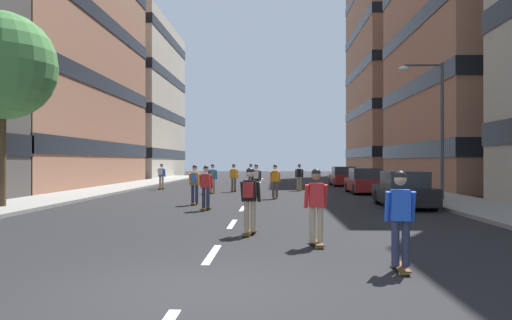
% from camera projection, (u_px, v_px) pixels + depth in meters
% --- Properties ---
extents(ground_plane, '(132.98, 132.98, 0.00)m').
position_uv_depth(ground_plane, '(252.00, 194.00, 29.55)').
color(ground_plane, black).
extents(sidewalk_left, '(3.43, 60.95, 0.14)m').
position_uv_depth(sidewalk_left, '(107.00, 190.00, 32.67)').
color(sidewalk_left, gray).
rests_on(sidewalk_left, ground_plane).
extents(sidewalk_right, '(3.43, 60.95, 0.14)m').
position_uv_depth(sidewalk_right, '(404.00, 190.00, 31.97)').
color(sidewalk_right, gray).
rests_on(sidewalk_right, ground_plane).
extents(lane_markings, '(0.16, 52.20, 0.01)m').
position_uv_depth(lane_markings, '(253.00, 193.00, 30.39)').
color(lane_markings, silver).
rests_on(lane_markings, ground_plane).
extents(building_left_far, '(13.37, 19.17, 18.77)m').
position_uv_depth(building_left_far, '(118.00, 100.00, 61.46)').
color(building_left_far, '#BCB29E').
rests_on(building_left_far, ground_plane).
extents(building_right_mid, '(13.37, 18.44, 22.72)m').
position_uv_depth(building_right_mid, '(502.00, 32.00, 36.49)').
color(building_right_mid, '#9E6B51').
rests_on(building_right_mid, ground_plane).
extents(building_right_far, '(13.37, 18.89, 29.60)m').
position_uv_depth(building_right_far, '(412.00, 54.00, 60.17)').
color(building_right_far, '#9E6B51').
rests_on(building_right_far, ground_plane).
extents(parked_car_near, '(1.82, 4.40, 1.52)m').
position_uv_depth(parked_car_near, '(343.00, 177.00, 39.26)').
color(parked_car_near, maroon).
rests_on(parked_car_near, ground_plane).
extents(parked_car_mid, '(1.82, 4.40, 1.52)m').
position_uv_depth(parked_car_mid, '(404.00, 191.00, 20.92)').
color(parked_car_mid, black).
rests_on(parked_car_mid, ground_plane).
extents(parked_car_far, '(1.82, 4.40, 1.52)m').
position_uv_depth(parked_car_far, '(364.00, 182.00, 30.04)').
color(parked_car_far, maroon).
rests_on(parked_car_far, ground_plane).
extents(street_tree_near, '(4.35, 4.35, 7.82)m').
position_uv_depth(street_tree_near, '(1.00, 66.00, 20.01)').
color(street_tree_near, '#4C3823').
rests_on(street_tree_near, sidewalk_left).
extents(streetlamp_right, '(2.13, 0.30, 6.50)m').
position_uv_depth(streetlamp_right, '(434.00, 115.00, 23.78)').
color(streetlamp_right, '#3F3F44').
rests_on(streetlamp_right, sidewalk_right).
extents(skater_0, '(0.54, 0.91, 1.78)m').
position_uv_depth(skater_0, '(400.00, 215.00, 8.81)').
color(skater_0, brown).
rests_on(skater_0, ground_plane).
extents(skater_1, '(0.56, 0.92, 1.78)m').
position_uv_depth(skater_1, '(316.00, 203.00, 11.40)').
color(skater_1, brown).
rests_on(skater_1, ground_plane).
extents(skater_2, '(0.56, 0.92, 1.78)m').
position_uv_depth(skater_2, '(275.00, 180.00, 25.69)').
color(skater_2, brown).
rests_on(skater_2, ground_plane).
extents(skater_3, '(0.56, 0.92, 1.78)m').
position_uv_depth(skater_3, '(251.00, 175.00, 33.88)').
color(skater_3, brown).
rests_on(skater_3, ground_plane).
extents(skater_4, '(0.54, 0.91, 1.78)m').
position_uv_depth(skater_4, '(195.00, 182.00, 22.11)').
color(skater_4, brown).
rests_on(skater_4, ground_plane).
extents(skater_5, '(0.57, 0.92, 1.78)m').
position_uv_depth(skater_5, '(250.00, 196.00, 13.11)').
color(skater_5, brown).
rests_on(skater_5, ground_plane).
extents(skater_6, '(0.54, 0.91, 1.78)m').
position_uv_depth(skater_6, '(256.00, 178.00, 27.15)').
color(skater_6, brown).
rests_on(skater_6, ground_plane).
extents(skater_7, '(0.56, 0.92, 1.78)m').
position_uv_depth(skater_7, '(234.00, 176.00, 31.49)').
color(skater_7, brown).
rests_on(skater_7, ground_plane).
extents(skater_8, '(0.53, 0.90, 1.78)m').
position_uv_depth(skater_8, '(212.00, 177.00, 29.75)').
color(skater_8, brown).
rests_on(skater_8, ground_plane).
extents(skater_9, '(0.54, 0.91, 1.78)m').
position_uv_depth(skater_9, '(299.00, 176.00, 32.61)').
color(skater_9, brown).
rests_on(skater_9, ground_plane).
extents(skater_10, '(0.55, 0.92, 1.78)m').
position_uv_depth(skater_10, '(161.00, 175.00, 34.17)').
color(skater_10, brown).
rests_on(skater_10, ground_plane).
extents(skater_11, '(0.57, 0.92, 1.78)m').
position_uv_depth(skater_11, '(206.00, 186.00, 19.62)').
color(skater_11, brown).
rests_on(skater_11, ground_plane).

